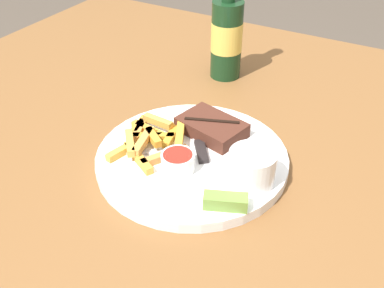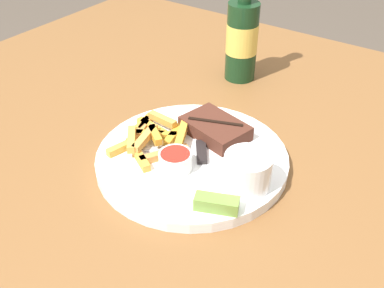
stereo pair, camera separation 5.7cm
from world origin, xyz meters
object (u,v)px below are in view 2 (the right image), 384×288
(pickle_spear, at_px, (217,204))
(knife_utensil, at_px, (200,139))
(dipping_sauce_cup, at_px, (178,161))
(dinner_plate, at_px, (192,159))
(steak_portion, at_px, (215,128))
(fork_utensil, at_px, (142,149))
(beer_bottle, at_px, (242,36))
(coleslaw_cup, at_px, (248,170))

(pickle_spear, xyz_separation_m, knife_utensil, (-0.11, 0.12, -0.01))
(knife_utensil, bearing_deg, dipping_sauce_cup, 153.72)
(dinner_plate, height_order, steak_portion, steak_portion)
(dipping_sauce_cup, bearing_deg, knife_utensil, 100.46)
(dinner_plate, xyz_separation_m, fork_utensil, (-0.07, -0.04, 0.01))
(fork_utensil, bearing_deg, steak_portion, 28.91)
(pickle_spear, bearing_deg, knife_utensil, 131.90)
(pickle_spear, xyz_separation_m, fork_utensil, (-0.17, 0.05, -0.01))
(pickle_spear, relative_size, beer_bottle, 0.25)
(dipping_sauce_cup, distance_m, fork_utensil, 0.08)
(dinner_plate, bearing_deg, pickle_spear, -39.84)
(dinner_plate, xyz_separation_m, coleslaw_cup, (0.11, -0.02, 0.04))
(pickle_spear, bearing_deg, coleslaw_cup, 82.03)
(steak_portion, xyz_separation_m, pickle_spear, (0.10, -0.15, -0.00))
(coleslaw_cup, bearing_deg, pickle_spear, -97.97)
(steak_portion, distance_m, beer_bottle, 0.26)
(dipping_sauce_cup, bearing_deg, dinner_plate, 96.07)
(dipping_sauce_cup, xyz_separation_m, pickle_spear, (0.09, -0.04, -0.01))
(dinner_plate, relative_size, dipping_sauce_cup, 5.99)
(coleslaw_cup, distance_m, knife_utensil, 0.13)
(steak_portion, relative_size, fork_utensil, 0.98)
(dinner_plate, bearing_deg, dipping_sauce_cup, -83.93)
(coleslaw_cup, distance_m, fork_utensil, 0.18)
(coleslaw_cup, height_order, knife_utensil, coleslaw_cup)
(beer_bottle, bearing_deg, fork_utensil, -87.44)
(steak_portion, distance_m, coleslaw_cup, 0.14)
(dipping_sauce_cup, height_order, beer_bottle, beer_bottle)
(fork_utensil, relative_size, knife_utensil, 0.88)
(pickle_spear, relative_size, knife_utensil, 0.45)
(beer_bottle, bearing_deg, steak_portion, -69.68)
(steak_portion, bearing_deg, fork_utensil, -124.64)
(steak_portion, xyz_separation_m, coleslaw_cup, (0.11, -0.08, 0.02))
(dinner_plate, height_order, knife_utensil, knife_utensil)
(coleslaw_cup, xyz_separation_m, beer_bottle, (-0.19, 0.32, 0.04))
(dinner_plate, distance_m, dipping_sauce_cup, 0.05)
(dipping_sauce_cup, relative_size, beer_bottle, 0.20)
(coleslaw_cup, relative_size, knife_utensil, 0.48)
(pickle_spear, height_order, beer_bottle, beer_bottle)
(fork_utensil, xyz_separation_m, knife_utensil, (0.06, 0.08, 0.00))
(dipping_sauce_cup, height_order, knife_utensil, dipping_sauce_cup)
(fork_utensil, bearing_deg, dipping_sauce_cup, -32.02)
(dipping_sauce_cup, xyz_separation_m, beer_bottle, (-0.09, 0.34, 0.06))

